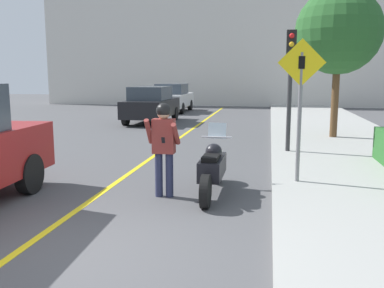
{
  "coord_description": "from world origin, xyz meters",
  "views": [
    {
      "loc": [
        2.51,
        -4.75,
        2.24
      ],
      "look_at": [
        1.06,
        3.21,
        0.91
      ],
      "focal_mm": 40.0,
      "sensor_mm": 36.0,
      "label": 1
    }
  ],
  "objects": [
    {
      "name": "parked_car_white",
      "position": [
        -3.24,
        20.38,
        0.86
      ],
      "size": [
        1.88,
        4.2,
        1.68
      ],
      "color": "black",
      "rests_on": "ground"
    },
    {
      "name": "building_backdrop",
      "position": [
        0.0,
        26.0,
        4.41
      ],
      "size": [
        28.0,
        1.2,
        8.83
      ],
      "color": "beige",
      "rests_on": "ground"
    },
    {
      "name": "parked_car_black",
      "position": [
        -2.91,
        14.5,
        0.86
      ],
      "size": [
        1.88,
        4.2,
        1.68
      ],
      "color": "black",
      "rests_on": "ground"
    },
    {
      "name": "street_tree",
      "position": [
        4.67,
        10.3,
        3.62
      ],
      "size": [
        2.82,
        2.82,
        4.91
      ],
      "color": "brown",
      "rests_on": "sidewalk_curb"
    },
    {
      "name": "person_biker",
      "position": [
        0.64,
        2.68,
        1.06
      ],
      "size": [
        0.59,
        0.47,
        1.73
      ],
      "color": "#282D4C",
      "rests_on": "ground"
    },
    {
      "name": "traffic_light",
      "position": [
        3.04,
        7.23,
        2.42
      ],
      "size": [
        0.26,
        0.3,
        3.27
      ],
      "color": "#2D2D30",
      "rests_on": "sidewalk_curb"
    },
    {
      "name": "motorcycle",
      "position": [
        1.49,
        3.03,
        0.49
      ],
      "size": [
        0.62,
        2.34,
        1.28
      ],
      "color": "black",
      "rests_on": "ground"
    },
    {
      "name": "road_center_line",
      "position": [
        -0.6,
        6.0,
        0.0
      ],
      "size": [
        0.12,
        36.0,
        0.01
      ],
      "color": "yellow",
      "rests_on": "ground"
    },
    {
      "name": "crossing_sign",
      "position": [
        3.09,
        3.78,
        1.8
      ],
      "size": [
        0.91,
        0.08,
        2.78
      ],
      "color": "slate",
      "rests_on": "sidewalk_curb"
    },
    {
      "name": "ground_plane",
      "position": [
        0.0,
        0.0,
        0.0
      ],
      "size": [
        80.0,
        80.0,
        0.0
      ],
      "primitive_type": "plane",
      "color": "#4C4C4F"
    }
  ]
}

